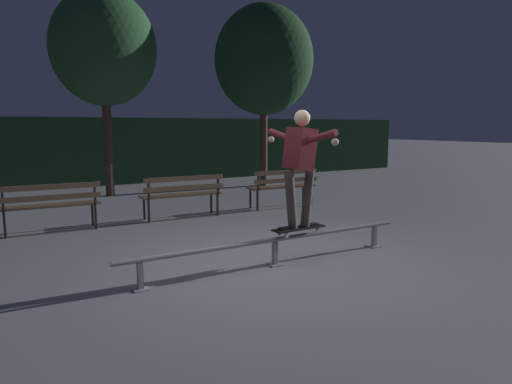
{
  "coord_description": "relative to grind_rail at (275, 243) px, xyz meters",
  "views": [
    {
      "loc": [
        -3.2,
        -4.9,
        1.8
      ],
      "look_at": [
        0.19,
        0.76,
        0.85
      ],
      "focal_mm": 32.19,
      "sensor_mm": 36.0,
      "label": 1
    }
  ],
  "objects": [
    {
      "name": "park_bench_leftmost",
      "position": [
        -2.26,
        3.48,
        0.25
      ],
      "size": [
        1.61,
        0.47,
        0.88
      ],
      "color": "#282623",
      "rests_on": "ground"
    },
    {
      "name": "skateboarder",
      "position": [
        0.39,
        0.0,
        1.09
      ],
      "size": [
        0.62,
        1.41,
        1.56
      ],
      "color": "black",
      "rests_on": "skateboard"
    },
    {
      "name": "tree_behind_benches",
      "position": [
        -0.39,
        7.22,
        3.42
      ],
      "size": [
        2.59,
        2.59,
        5.15
      ],
      "color": "#4C3828",
      "rests_on": "ground"
    },
    {
      "name": "tree_far_right",
      "position": [
        4.15,
        6.96,
        3.43
      ],
      "size": [
        2.91,
        2.91,
        5.33
      ],
      "color": "#4C3828",
      "rests_on": "ground"
    },
    {
      "name": "ground_plane",
      "position": [
        -0.0,
        0.04,
        -0.29
      ],
      "size": [
        90.0,
        90.0,
        0.0
      ],
      "primitive_type": "plane",
      "color": "slate"
    },
    {
      "name": "skateboard",
      "position": [
        0.38,
        -0.0,
        0.15
      ],
      "size": [
        0.79,
        0.23,
        0.09
      ],
      "color": "black",
      "rests_on": "grind_rail"
    },
    {
      "name": "park_bench_right_center",
      "position": [
        2.51,
        3.48,
        0.25
      ],
      "size": [
        1.61,
        0.47,
        0.88
      ],
      "color": "#282623",
      "rests_on": "ground"
    },
    {
      "name": "park_bench_left_center",
      "position": [
        0.12,
        3.48,
        0.25
      ],
      "size": [
        1.61,
        0.47,
        0.88
      ],
      "color": "#282623",
      "rests_on": "ground"
    },
    {
      "name": "hedge_backdrop",
      "position": [
        -0.0,
        9.93,
        0.74
      ],
      "size": [
        24.0,
        1.2,
        2.06
      ],
      "primitive_type": "cube",
      "color": "black",
      "rests_on": "ground"
    },
    {
      "name": "grind_rail",
      "position": [
        0.0,
        0.0,
        0.0
      ],
      "size": [
        4.2,
        0.18,
        0.37
      ],
      "color": "gray",
      "rests_on": "ground"
    }
  ]
}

